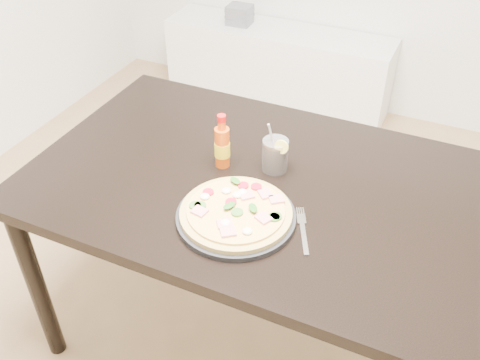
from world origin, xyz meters
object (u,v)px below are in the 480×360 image
at_px(dining_table, 256,199).
at_px(media_console, 277,68).
at_px(plate, 236,217).
at_px(fork, 303,229).
at_px(cola_cup, 275,156).
at_px(hot_sauce_bottle, 222,146).
at_px(pizza, 236,211).

distance_m(dining_table, media_console, 1.84).
distance_m(dining_table, plate, 0.21).
xyz_separation_m(dining_table, media_console, (-0.58, 1.70, -0.42)).
bearing_deg(plate, media_console, 107.51).
height_order(plate, media_console, plate).
bearing_deg(media_console, fork, -67.13).
xyz_separation_m(plate, cola_cup, (0.01, 0.26, 0.04)).
distance_m(plate, cola_cup, 0.27).
xyz_separation_m(dining_table, fork, (0.21, -0.16, 0.09)).
bearing_deg(fork, media_console, 87.93).
xyz_separation_m(plate, hot_sauce_bottle, (-0.15, 0.21, 0.06)).
bearing_deg(pizza, plate, -81.20).
xyz_separation_m(dining_table, plate, (0.02, -0.19, 0.09)).
height_order(plate, cola_cup, cola_cup).
distance_m(pizza, cola_cup, 0.26).
distance_m(dining_table, cola_cup, 0.16).
bearing_deg(fork, pizza, 165.93).
xyz_separation_m(dining_table, hot_sauce_bottle, (-0.13, 0.02, 0.16)).
xyz_separation_m(dining_table, cola_cup, (0.03, 0.07, 0.13)).
distance_m(dining_table, pizza, 0.22).
xyz_separation_m(pizza, cola_cup, (0.01, 0.26, 0.02)).
xyz_separation_m(plate, media_console, (-0.60, 1.89, -0.51)).
xyz_separation_m(pizza, hot_sauce_bottle, (-0.15, 0.21, 0.05)).
bearing_deg(hot_sauce_bottle, media_console, 105.03).
height_order(dining_table, media_console, dining_table).
distance_m(fork, media_console, 2.07).
bearing_deg(hot_sauce_bottle, fork, -28.18).
height_order(hot_sauce_bottle, media_console, hot_sauce_bottle).
xyz_separation_m(hot_sauce_bottle, fork, (0.33, -0.18, -0.07)).
bearing_deg(dining_table, media_console, 108.73).
bearing_deg(cola_cup, fork, -52.61).
distance_m(pizza, fork, 0.19).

